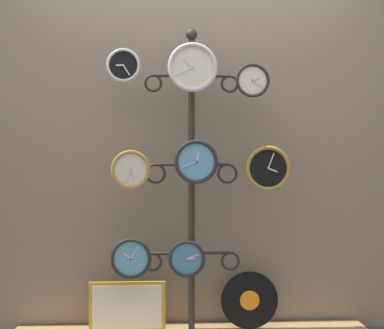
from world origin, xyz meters
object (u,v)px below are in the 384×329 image
object	(u,v)px
clock_middle_right	(268,168)
picture_frame	(127,307)
vinyl_record	(250,300)
display_stand	(192,230)
clock_middle_left	(131,170)
clock_top_right	(253,81)
clock_bottom_center	(187,259)
clock_middle_center	(196,162)
clock_bottom_left	(131,258)
clock_top_left	(123,65)
clock_top_center	(192,67)

from	to	relation	value
clock_middle_right	picture_frame	bearing A→B (deg)	173.53
vinyl_record	picture_frame	xyz separation A→B (m)	(-0.76, -0.01, -0.03)
display_stand	clock_middle_left	bearing A→B (deg)	-167.76
clock_top_right	clock_bottom_center	distance (m)	1.15
clock_middle_center	clock_bottom_left	distance (m)	0.69
clock_top_left	clock_middle_left	world-z (taller)	clock_top_left
clock_middle_left	vinyl_record	xyz separation A→B (m)	(0.73, 0.07, -0.82)
display_stand	clock_middle_left	world-z (taller)	display_stand
vinyl_record	clock_top_center	bearing A→B (deg)	-163.69
clock_bottom_left	vinyl_record	xyz separation A→B (m)	(0.73, 0.10, -0.29)
clock_top_center	vinyl_record	bearing A→B (deg)	16.31
display_stand	clock_bottom_center	xyz separation A→B (m)	(-0.03, -0.09, -0.16)
clock_middle_center	clock_bottom_left	world-z (taller)	clock_middle_center
display_stand	clock_top_center	xyz separation A→B (m)	(-0.00, -0.12, 0.99)
vinyl_record	clock_middle_left	bearing A→B (deg)	-174.46
display_stand	clock_middle_right	size ratio (longest dim) A/B	7.07
display_stand	clock_middle_right	bearing A→B (deg)	-14.50
display_stand	clock_top_center	bearing A→B (deg)	-91.67
display_stand	clock_top_right	xyz separation A→B (m)	(0.37, -0.07, 0.92)
display_stand	clock_top_left	bearing A→B (deg)	-166.40
clock_middle_left	clock_top_center	bearing A→B (deg)	-5.64
clock_bottom_left	picture_frame	bearing A→B (deg)	109.24
clock_top_right	clock_middle_right	world-z (taller)	clock_top_right
clock_middle_center	clock_bottom_center	size ratio (longest dim) A/B	1.17
clock_middle_right	clock_bottom_center	distance (m)	0.73
clock_top_center	clock_bottom_center	bearing A→B (deg)	144.69
clock_middle_right	picture_frame	xyz separation A→B (m)	(-0.85, 0.10, -0.85)
clock_middle_center	vinyl_record	distance (m)	0.93
clock_top_center	clock_middle_center	distance (m)	0.56
clock_top_left	vinyl_record	xyz separation A→B (m)	(0.77, 0.09, -1.44)
clock_middle_right	clock_bottom_left	bearing A→B (deg)	179.14
clock_bottom_left	clock_top_center	bearing A→B (deg)	-1.72
clock_top_right	clock_middle_right	xyz separation A→B (m)	(0.09, -0.04, -0.53)
clock_top_center	clock_middle_center	size ratio (longest dim) A/B	1.13
display_stand	vinyl_record	xyz separation A→B (m)	(0.36, -0.01, -0.44)
clock_top_center	clock_middle_right	size ratio (longest dim) A/B	1.09
clock_top_left	clock_middle_center	world-z (taller)	clock_top_left
clock_top_center	clock_bottom_center	xyz separation A→B (m)	(-0.03, 0.02, -1.14)
clock_top_right	vinyl_record	bearing A→B (deg)	95.86
clock_bottom_center	clock_middle_center	bearing A→B (deg)	-20.73
display_stand	picture_frame	distance (m)	0.61
display_stand	clock_top_center	size ratio (longest dim) A/B	6.49
clock_middle_right	clock_bottom_left	distance (m)	0.98
clock_top_right	clock_middle_left	size ratio (longest dim) A/B	0.88
clock_bottom_left	display_stand	bearing A→B (deg)	16.02
clock_middle_center	clock_top_left	bearing A→B (deg)	177.89
clock_top_right	clock_top_left	bearing A→B (deg)	-178.11
clock_top_left	clock_bottom_left	distance (m)	1.15
display_stand	clock_middle_left	distance (m)	0.53
clock_top_left	clock_middle_left	xyz separation A→B (m)	(0.04, 0.02, -0.62)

